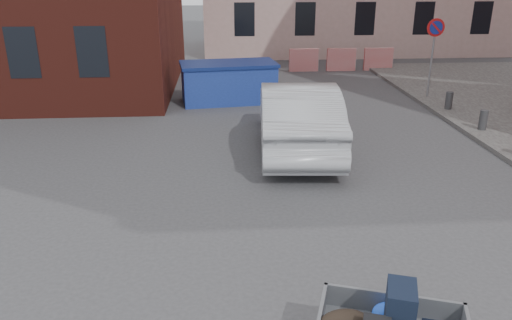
{
  "coord_description": "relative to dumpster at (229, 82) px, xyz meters",
  "views": [
    {
      "loc": [
        -1.2,
        -7.19,
        4.28
      ],
      "look_at": [
        -0.62,
        1.1,
        1.1
      ],
      "focal_mm": 35.0,
      "sensor_mm": 36.0,
      "label": 1
    }
  ],
  "objects": [
    {
      "name": "ground",
      "position": [
        0.96,
        -9.72,
        -0.68
      ],
      "size": [
        120.0,
        120.0,
        0.0
      ],
      "primitive_type": "plane",
      "color": "#38383A",
      "rests_on": "ground"
    },
    {
      "name": "no_parking_sign",
      "position": [
        6.96,
        -0.23,
        1.33
      ],
      "size": [
        0.6,
        0.09,
        2.65
      ],
      "color": "gray",
      "rests_on": "sidewalk"
    },
    {
      "name": "barriers",
      "position": [
        5.16,
        5.28,
        -0.18
      ],
      "size": [
        4.7,
        0.18,
        1.0
      ],
      "color": "red",
      "rests_on": "ground"
    },
    {
      "name": "dumpster",
      "position": [
        0.0,
        0.0,
        0.0
      ],
      "size": [
        3.41,
        2.07,
        1.35
      ],
      "rotation": [
        0.0,
        0.0,
        0.13
      ],
      "color": "#213CA0",
      "rests_on": "ground"
    },
    {
      "name": "silver_car",
      "position": [
        1.63,
        -4.97,
        0.18
      ],
      "size": [
        2.16,
        5.33,
        1.72
      ],
      "primitive_type": "imported",
      "rotation": [
        0.0,
        0.0,
        3.08
      ],
      "color": "#ADB0B5",
      "rests_on": "ground"
    }
  ]
}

